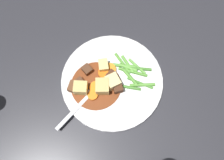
% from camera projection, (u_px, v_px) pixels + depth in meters
% --- Properties ---
extents(ground_plane, '(3.00, 3.00, 0.00)m').
position_uv_depth(ground_plane, '(112.00, 82.00, 0.63)').
color(ground_plane, '#2D2D33').
extents(dinner_plate, '(0.27, 0.27, 0.02)m').
position_uv_depth(dinner_plate, '(112.00, 81.00, 0.62)').
color(dinner_plate, white).
rests_on(dinner_plate, ground_plane).
extents(stew_sauce, '(0.14, 0.14, 0.00)m').
position_uv_depth(stew_sauce, '(96.00, 85.00, 0.61)').
color(stew_sauce, brown).
rests_on(stew_sauce, dinner_plate).
extents(carrot_slice_0, '(0.05, 0.05, 0.01)m').
position_uv_depth(carrot_slice_0, '(109.00, 69.00, 0.62)').
color(carrot_slice_0, orange).
rests_on(carrot_slice_0, dinner_plate).
extents(carrot_slice_1, '(0.04, 0.04, 0.01)m').
position_uv_depth(carrot_slice_1, '(93.00, 95.00, 0.60)').
color(carrot_slice_1, orange).
rests_on(carrot_slice_1, dinner_plate).
extents(carrot_slice_2, '(0.04, 0.04, 0.01)m').
position_uv_depth(carrot_slice_2, '(96.00, 88.00, 0.60)').
color(carrot_slice_2, orange).
rests_on(carrot_slice_2, dinner_plate).
extents(carrot_slice_3, '(0.05, 0.05, 0.01)m').
position_uv_depth(carrot_slice_3, '(105.00, 73.00, 0.62)').
color(carrot_slice_3, orange).
rests_on(carrot_slice_3, dinner_plate).
extents(potato_chunk_0, '(0.03, 0.03, 0.03)m').
position_uv_depth(potato_chunk_0, '(103.00, 66.00, 0.62)').
color(potato_chunk_0, '#E5CC7A').
rests_on(potato_chunk_0, dinner_plate).
extents(potato_chunk_1, '(0.04, 0.04, 0.03)m').
position_uv_depth(potato_chunk_1, '(81.00, 88.00, 0.59)').
color(potato_chunk_1, '#DBBC6B').
rests_on(potato_chunk_1, dinner_plate).
extents(potato_chunk_2, '(0.04, 0.04, 0.03)m').
position_uv_depth(potato_chunk_2, '(102.00, 87.00, 0.59)').
color(potato_chunk_2, '#DBBC6B').
rests_on(potato_chunk_2, dinner_plate).
extents(potato_chunk_3, '(0.04, 0.04, 0.03)m').
position_uv_depth(potato_chunk_3, '(114.00, 81.00, 0.60)').
color(potato_chunk_3, '#EAD68C').
rests_on(potato_chunk_3, dinner_plate).
extents(meat_chunk_0, '(0.03, 0.03, 0.02)m').
position_uv_depth(meat_chunk_0, '(80.00, 83.00, 0.60)').
color(meat_chunk_0, '#56331E').
rests_on(meat_chunk_0, dinner_plate).
extents(meat_chunk_1, '(0.04, 0.04, 0.02)m').
position_uv_depth(meat_chunk_1, '(75.00, 89.00, 0.60)').
color(meat_chunk_1, brown).
rests_on(meat_chunk_1, dinner_plate).
extents(meat_chunk_2, '(0.03, 0.03, 0.02)m').
position_uv_depth(meat_chunk_2, '(87.00, 70.00, 0.62)').
color(meat_chunk_2, '#56331E').
rests_on(meat_chunk_2, dinner_plate).
extents(meat_chunk_3, '(0.03, 0.03, 0.02)m').
position_uv_depth(meat_chunk_3, '(118.00, 87.00, 0.60)').
color(meat_chunk_3, '#4C2B19').
rests_on(meat_chunk_3, dinner_plate).
extents(meat_chunk_4, '(0.03, 0.03, 0.02)m').
position_uv_depth(meat_chunk_4, '(111.00, 75.00, 0.61)').
color(meat_chunk_4, '#4C2B19').
rests_on(meat_chunk_4, dinner_plate).
extents(green_bean_0, '(0.06, 0.05, 0.01)m').
position_uv_depth(green_bean_0, '(140.00, 83.00, 0.61)').
color(green_bean_0, '#4C8E33').
rests_on(green_bean_0, dinner_plate).
extents(green_bean_1, '(0.05, 0.04, 0.01)m').
position_uv_depth(green_bean_1, '(128.00, 68.00, 0.62)').
color(green_bean_1, '#66AD42').
rests_on(green_bean_1, dinner_plate).
extents(green_bean_2, '(0.07, 0.04, 0.01)m').
position_uv_depth(green_bean_2, '(128.00, 87.00, 0.61)').
color(green_bean_2, '#4C8E33').
rests_on(green_bean_2, dinner_plate).
extents(green_bean_3, '(0.07, 0.05, 0.01)m').
position_uv_depth(green_bean_3, '(133.00, 72.00, 0.62)').
color(green_bean_3, '#599E38').
rests_on(green_bean_3, dinner_plate).
extents(green_bean_4, '(0.03, 0.06, 0.01)m').
position_uv_depth(green_bean_4, '(128.00, 64.00, 0.63)').
color(green_bean_4, '#66AD42').
rests_on(green_bean_4, dinner_plate).
extents(green_bean_5, '(0.07, 0.02, 0.01)m').
position_uv_depth(green_bean_5, '(142.00, 85.00, 0.61)').
color(green_bean_5, '#66AD42').
rests_on(green_bean_5, dinner_plate).
extents(green_bean_6, '(0.03, 0.07, 0.01)m').
position_uv_depth(green_bean_6, '(123.00, 63.00, 0.63)').
color(green_bean_6, '#599E38').
rests_on(green_bean_6, dinner_plate).
extents(green_bean_7, '(0.07, 0.03, 0.01)m').
position_uv_depth(green_bean_7, '(124.00, 66.00, 0.63)').
color(green_bean_7, '#66AD42').
rests_on(green_bean_7, dinner_plate).
extents(green_bean_8, '(0.04, 0.05, 0.01)m').
position_uv_depth(green_bean_8, '(137.00, 66.00, 0.63)').
color(green_bean_8, '#66AD42').
rests_on(green_bean_8, dinner_plate).
extents(green_bean_9, '(0.07, 0.03, 0.01)m').
position_uv_depth(green_bean_9, '(137.00, 68.00, 0.62)').
color(green_bean_9, '#4C8E33').
rests_on(green_bean_9, dinner_plate).
extents(green_bean_10, '(0.03, 0.06, 0.01)m').
position_uv_depth(green_bean_10, '(131.00, 78.00, 0.61)').
color(green_bean_10, '#599E38').
rests_on(green_bean_10, dinner_plate).
extents(fork, '(0.15, 0.11, 0.00)m').
position_uv_depth(fork, '(82.00, 102.00, 0.59)').
color(fork, silver).
rests_on(fork, dinner_plate).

